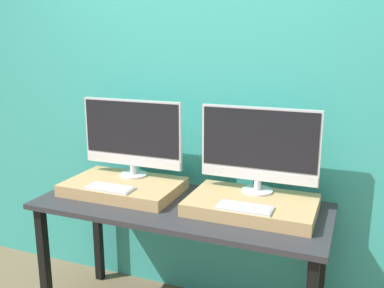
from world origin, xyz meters
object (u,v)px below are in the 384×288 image
at_px(monitor_left, 132,135).
at_px(keyboard_right, 245,208).
at_px(monitor_right, 259,147).
at_px(keyboard_left, 110,188).

bearing_deg(monitor_left, keyboard_right, -18.83).
height_order(monitor_right, keyboard_right, monitor_right).
bearing_deg(monitor_left, monitor_right, 0.00).
bearing_deg(keyboard_left, keyboard_right, 0.00).
bearing_deg(monitor_right, keyboard_right, -90.00).
bearing_deg(monitor_right, keyboard_left, -161.17).
distance_m(monitor_left, keyboard_right, 0.87).
bearing_deg(keyboard_right, monitor_left, 161.17).
relative_size(monitor_right, keyboard_right, 2.35).
bearing_deg(monitor_left, keyboard_left, -90.00).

